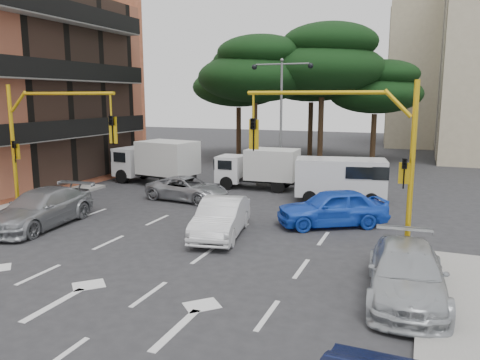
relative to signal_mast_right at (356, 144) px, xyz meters
The scene contains 19 objects.
ground 8.08m from the signal_mast_right, 163.69° to the right, with size 120.00×120.00×0.00m, color #28282B.
median_strip 16.03m from the signal_mast_right, 115.91° to the left, with size 1.40×6.00×0.15m, color gray.
apartment_beige_far 42.69m from the signal_mast_right, 81.67° to the left, with size 16.20×12.15×16.70m.
pine_left_near 22.98m from the signal_mast_right, 118.29° to the left, with size 9.15×9.15×10.23m.
pine_center 23.13m from the signal_mast_right, 104.66° to the left, with size 9.98×9.98×11.16m.
pine_left_far 27.79m from the signal_mast_right, 119.84° to the left, with size 8.32×8.32×9.30m.
pine_right 24.14m from the signal_mast_right, 94.17° to the left, with size 7.49×7.49×8.37m.
pine_back 28.30m from the signal_mast_right, 106.03° to the left, with size 9.15×9.15×10.23m.
signal_mast_right is the anchor object (origin of this frame).
signal_mast_left 13.61m from the signal_mast_right, behind, with size 5.79×0.37×6.00m.
street_lamp_center 15.65m from the signal_mast_right, 115.91° to the left, with size 4.16×0.36×7.77m.
car_white_hatch 6.06m from the signal_mast_right, behind, with size 1.58×4.54×1.50m, color silver.
car_blue_compact 4.84m from the signal_mast_right, 111.30° to the left, with size 1.89×4.69×1.60m, color blue.
car_silver_wagon 13.30m from the signal_mast_right, behind, with size 2.19×5.38×1.56m, color gray.
car_silver_cross_a 11.52m from the signal_mast_right, 149.00° to the left, with size 2.07×4.50×1.25m, color #9B9DA3.
car_silver_parked 4.83m from the signal_mast_right, 58.74° to the right, with size 2.02×4.98×1.45m, color #AFB3B8.
van_white 9.05m from the signal_mast_right, 102.44° to the left, with size 2.09×4.62×2.31m, color silver, non-canonical shape.
box_truck_a 16.61m from the signal_mast_right, 145.86° to the left, with size 2.36×5.61×2.76m, color silver, non-canonical shape.
box_truck_b 12.58m from the signal_mast_right, 124.88° to the left, with size 2.06×4.92×2.42m, color white, non-canonical shape.
Camera 1 is at (8.90, -14.05, 5.47)m, focal length 35.00 mm.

